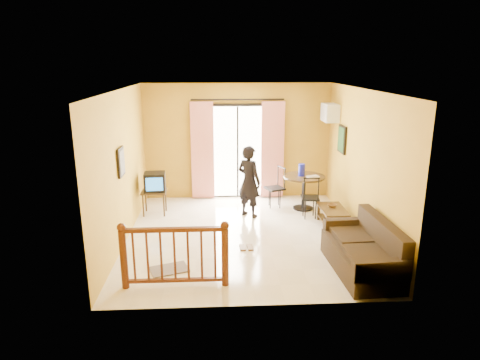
{
  "coord_description": "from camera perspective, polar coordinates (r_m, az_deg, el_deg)",
  "views": [
    {
      "loc": [
        -0.49,
        -7.75,
        3.29
      ],
      "look_at": [
        -0.06,
        0.2,
        1.07
      ],
      "focal_mm": 32.0,
      "sensor_mm": 36.0,
      "label": 1
    }
  ],
  "objects": [
    {
      "name": "doormat",
      "position": [
        7.23,
        -9.42,
        -11.66
      ],
      "size": [
        0.7,
        0.58,
        0.02
      ],
      "primitive_type": "cube",
      "rotation": [
        0.0,
        0.0,
        0.35
      ],
      "color": "#5F544C",
      "rests_on": "ground"
    },
    {
      "name": "serving_tray",
      "position": [
        9.72,
        9.63,
        0.47
      ],
      "size": [
        0.32,
        0.26,
        0.02
      ],
      "primitive_type": "cube",
      "rotation": [
        0.0,
        0.0,
        0.3
      ],
      "color": "beige",
      "rests_on": "dining_table"
    },
    {
      "name": "bowl",
      "position": [
        9.01,
        12.17,
        -3.38
      ],
      "size": [
        0.22,
        0.22,
        0.06
      ],
      "primitive_type": "imported",
      "rotation": [
        0.0,
        0.0,
        0.23
      ],
      "color": "brown",
      "rests_on": "coffee_table"
    },
    {
      "name": "sandals",
      "position": [
        7.88,
        0.85,
        -8.98
      ],
      "size": [
        0.25,
        0.26,
        0.03
      ],
      "color": "brown",
      "rests_on": "ground"
    },
    {
      "name": "botanical_print",
      "position": [
        9.59,
        13.42,
        5.3
      ],
      "size": [
        0.05,
        0.5,
        0.6
      ],
      "color": "black",
      "rests_on": "room_shell"
    },
    {
      "name": "ground",
      "position": [
        8.44,
        0.5,
        -7.38
      ],
      "size": [
        5.0,
        5.0,
        0.0
      ],
      "primitive_type": "plane",
      "color": "beige",
      "rests_on": "ground"
    },
    {
      "name": "dining_table",
      "position": [
        9.82,
        8.52,
        -0.36
      ],
      "size": [
        0.94,
        0.94,
        0.78
      ],
      "color": "black",
      "rests_on": "ground"
    },
    {
      "name": "coffee_table",
      "position": [
        8.99,
        12.24,
        -4.49
      ],
      "size": [
        0.49,
        0.88,
        0.39
      ],
      "color": "black",
      "rests_on": "ground"
    },
    {
      "name": "dining_chairs",
      "position": [
        9.76,
        6.82,
        -4.24
      ],
      "size": [
        1.14,
        1.23,
        0.95
      ],
      "color": "black",
      "rests_on": "ground"
    },
    {
      "name": "water_jug",
      "position": [
        9.75,
        8.22,
        1.35
      ],
      "size": [
        0.15,
        0.15,
        0.27
      ],
      "primitive_type": "cylinder",
      "color": "#1319B9",
      "rests_on": "dining_table"
    },
    {
      "name": "balcony_door",
      "position": [
        10.41,
        -0.32,
        3.92
      ],
      "size": [
        2.25,
        0.14,
        2.46
      ],
      "color": "black",
      "rests_on": "ground"
    },
    {
      "name": "stair_balustrade",
      "position": [
        6.49,
        -8.73,
        -9.47
      ],
      "size": [
        1.63,
        0.13,
        1.04
      ],
      "color": "#471E0F",
      "rests_on": "ground"
    },
    {
      "name": "room_shell",
      "position": [
        7.93,
        0.53,
        4.03
      ],
      "size": [
        5.0,
        5.0,
        5.0
      ],
      "color": "white",
      "rests_on": "ground"
    },
    {
      "name": "picture_left",
      "position": [
        7.94,
        -15.57,
        2.33
      ],
      "size": [
        0.05,
        0.42,
        0.52
      ],
      "color": "black",
      "rests_on": "room_shell"
    },
    {
      "name": "television",
      "position": [
        9.53,
        -11.28,
        -0.23
      ],
      "size": [
        0.48,
        0.45,
        0.41
      ],
      "rotation": [
        0.0,
        0.0,
        0.08
      ],
      "color": "black",
      "rests_on": "tv_table"
    },
    {
      "name": "standing_person",
      "position": [
        9.22,
        1.21,
        -0.19
      ],
      "size": [
        0.68,
        0.66,
        1.57
      ],
      "primitive_type": "imported",
      "rotation": [
        0.0,
        0.0,
        2.43
      ],
      "color": "black",
      "rests_on": "ground"
    },
    {
      "name": "tv_table",
      "position": [
        9.62,
        -11.37,
        -1.83
      ],
      "size": [
        0.54,
        0.45,
        0.54
      ],
      "color": "black",
      "rests_on": "ground"
    },
    {
      "name": "air_conditioner",
      "position": [
        10.11,
        11.89,
        8.77
      ],
      "size": [
        0.31,
        0.6,
        0.4
      ],
      "color": "white",
      "rests_on": "room_shell"
    },
    {
      "name": "sofa",
      "position": [
        7.25,
        16.34,
        -9.28
      ],
      "size": [
        0.92,
        1.84,
        0.86
      ],
      "rotation": [
        0.0,
        0.0,
        0.05
      ],
      "color": "black",
      "rests_on": "ground"
    }
  ]
}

